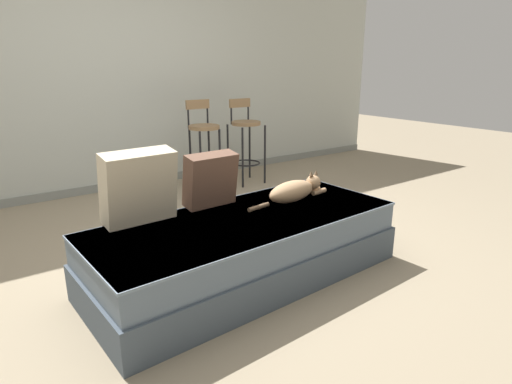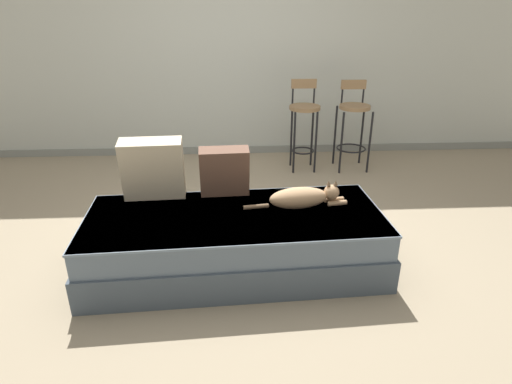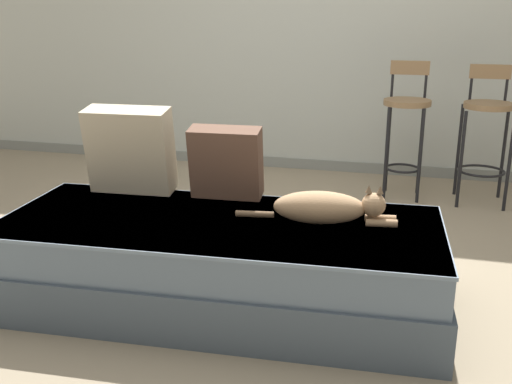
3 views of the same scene
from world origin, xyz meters
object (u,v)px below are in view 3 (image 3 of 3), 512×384
at_px(throw_pillow_corner, 130,150).
at_px(cat, 326,208).
at_px(bar_stool_by_doorway, 486,125).
at_px(couch, 220,262).
at_px(bar_stool_near_window, 406,118).
at_px(throw_pillow_middle, 226,163).

bearing_deg(throw_pillow_corner, cat, -11.52).
height_order(cat, bar_stool_by_doorway, bar_stool_by_doorway).
bearing_deg(couch, bar_stool_near_window, 68.32).
relative_size(throw_pillow_corner, cat, 0.62).
bearing_deg(throw_pillow_middle, couch, -78.31).
height_order(throw_pillow_middle, cat, throw_pillow_middle).
xyz_separation_m(throw_pillow_middle, bar_stool_near_window, (0.86, 1.66, -0.02)).
bearing_deg(throw_pillow_corner, bar_stool_by_doorway, 41.10).
bearing_deg(couch, throw_pillow_middle, 101.69).
distance_m(throw_pillow_middle, bar_stool_by_doorway, 2.19).
bearing_deg(cat, throw_pillow_corner, 168.48).
relative_size(throw_pillow_corner, bar_stool_near_window, 0.46).
bearing_deg(bar_stool_near_window, throw_pillow_middle, -117.41).
xyz_separation_m(throw_pillow_corner, bar_stool_by_doorway, (1.94, 1.69, -0.09)).
height_order(couch, bar_stool_near_window, bar_stool_near_window).
height_order(cat, bar_stool_near_window, bar_stool_near_window).
height_order(throw_pillow_middle, bar_stool_by_doorway, bar_stool_by_doorway).
bearing_deg(bar_stool_near_window, throw_pillow_corner, -129.22).
bearing_deg(throw_pillow_corner, couch, -27.60).
height_order(couch, throw_pillow_corner, throw_pillow_corner).
bearing_deg(cat, bar_stool_by_doorway, 65.56).
bearing_deg(bar_stool_by_doorway, bar_stool_near_window, 179.84).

